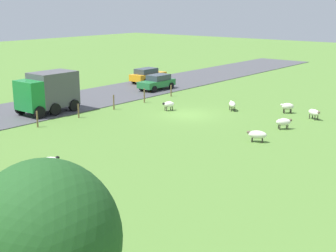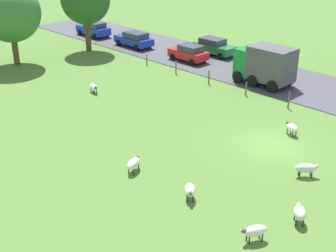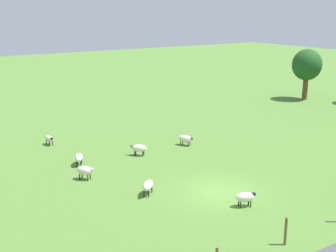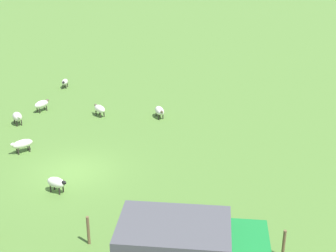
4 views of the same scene
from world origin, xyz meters
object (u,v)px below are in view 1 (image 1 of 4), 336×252
(car_1, at_px, (157,82))
(car_5, at_px, (148,75))
(sheep_4, at_px, (287,106))
(sheep_2, at_px, (314,113))
(truck_0, at_px, (48,91))
(sheep_7, at_px, (257,135))
(tree_0, at_px, (45,242))
(sheep_0, at_px, (284,122))
(sheep_5, at_px, (232,104))
(sheep_6, at_px, (49,161))
(sheep_1, at_px, (169,105))

(car_1, xyz_separation_m, car_5, (3.74, -2.78, 0.04))
(car_5, bearing_deg, sheep_4, 166.93)
(sheep_2, relative_size, truck_0, 0.26)
(sheep_7, bearing_deg, tree_0, 107.24)
(tree_0, bearing_deg, truck_0, -37.13)
(sheep_0, distance_m, sheep_5, 6.73)
(sheep_5, bearing_deg, sheep_0, 153.86)
(sheep_5, height_order, truck_0, truck_0)
(sheep_4, relative_size, car_1, 0.27)
(sheep_6, distance_m, truck_0, 14.10)
(truck_0, xyz_separation_m, car_1, (0.20, -13.69, -0.95))
(sheep_1, bearing_deg, sheep_2, -156.54)
(sheep_0, distance_m, car_5, 22.91)
(sheep_4, distance_m, tree_0, 31.43)
(sheep_5, xyz_separation_m, sheep_7, (-6.20, 7.03, -0.03))
(sheep_6, relative_size, car_1, 0.30)
(tree_0, xyz_separation_m, car_5, (27.63, -34.40, -2.90))
(sheep_6, xyz_separation_m, truck_0, (11.14, -8.54, 1.34))
(car_1, bearing_deg, sheep_1, 135.84)
(sheep_5, distance_m, sheep_6, 18.68)
(sheep_4, xyz_separation_m, sheep_6, (3.79, 20.62, -0.10))
(sheep_2, xyz_separation_m, sheep_6, (6.31, 19.92, -0.08))
(sheep_1, bearing_deg, sheep_0, -177.86)
(sheep_2, height_order, sheep_6, sheep_2)
(sheep_4, distance_m, sheep_7, 9.23)
(sheep_2, bearing_deg, sheep_4, -15.33)
(sheep_1, height_order, sheep_4, sheep_4)
(sheep_7, bearing_deg, car_5, -32.31)
(sheep_1, distance_m, tree_0, 30.08)
(sheep_6, bearing_deg, sheep_7, -117.28)
(sheep_5, height_order, tree_0, tree_0)
(sheep_6, xyz_separation_m, tree_0, (-12.54, 9.40, 3.33))
(sheep_0, bearing_deg, tree_0, 104.91)
(tree_0, bearing_deg, sheep_4, -73.73)
(sheep_2, bearing_deg, truck_0, 33.13)
(sheep_7, height_order, truck_0, truck_0)
(sheep_1, height_order, sheep_5, same)
(sheep_1, relative_size, sheep_7, 0.87)
(sheep_5, distance_m, sheep_7, 9.37)
(sheep_4, xyz_separation_m, car_1, (15.13, -1.61, 0.29))
(sheep_2, height_order, sheep_5, sheep_2)
(car_5, bearing_deg, tree_0, 128.77)
(sheep_4, bearing_deg, sheep_5, 25.96)
(sheep_4, xyz_separation_m, truck_0, (14.92, 12.08, 1.24))
(sheep_5, distance_m, tree_0, 31.00)
(sheep_2, distance_m, truck_0, 20.88)
(sheep_0, height_order, sheep_5, sheep_0)
(sheep_1, distance_m, car_1, 9.89)
(sheep_1, xyz_separation_m, truck_0, (6.89, 6.80, 1.28))
(sheep_7, bearing_deg, car_1, -31.34)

